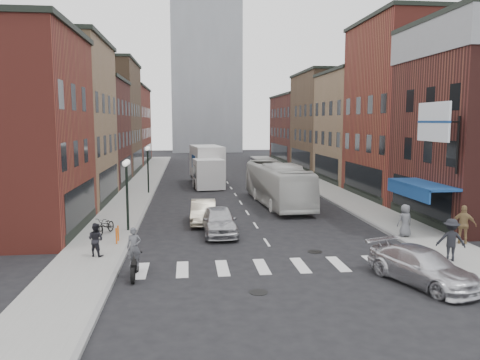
# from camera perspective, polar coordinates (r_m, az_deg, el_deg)

# --- Properties ---
(ground) EXTENTS (160.00, 160.00, 0.00)m
(ground) POSITION_cam_1_polar(r_m,az_deg,el_deg) (23.49, 3.70, -8.22)
(ground) COLOR black
(ground) RESTS_ON ground
(sidewalk_left) EXTENTS (3.00, 74.00, 0.15)m
(sidewalk_left) POSITION_cam_1_polar(r_m,az_deg,el_deg) (44.94, -12.07, -0.86)
(sidewalk_left) COLOR gray
(sidewalk_left) RESTS_ON ground
(sidewalk_right) EXTENTS (3.00, 74.00, 0.15)m
(sidewalk_right) POSITION_cam_1_polar(r_m,az_deg,el_deg) (46.44, 9.29, -0.54)
(sidewalk_right) COLOR gray
(sidewalk_right) RESTS_ON ground
(curb_left) EXTENTS (0.20, 74.00, 0.16)m
(curb_left) POSITION_cam_1_polar(r_m,az_deg,el_deg) (44.83, -10.16, -0.93)
(curb_left) COLOR gray
(curb_left) RESTS_ON ground
(curb_right) EXTENTS (0.20, 74.00, 0.16)m
(curb_right) POSITION_cam_1_polar(r_m,az_deg,el_deg) (46.06, 7.49, -0.66)
(curb_right) COLOR gray
(curb_right) RESTS_ON ground
(crosswalk_stripes) EXTENTS (12.00, 2.20, 0.01)m
(crosswalk_stripes) POSITION_cam_1_polar(r_m,az_deg,el_deg) (20.67, 5.17, -10.40)
(crosswalk_stripes) COLOR silver
(crosswalk_stripes) RESTS_ON ground
(bldg_left_mid_a) EXTENTS (10.30, 10.20, 12.30)m
(bldg_left_mid_a) POSITION_cam_1_polar(r_m,az_deg,el_deg) (37.92, -23.40, 6.47)
(bldg_left_mid_a) COLOR #9C7A56
(bldg_left_mid_a) RESTS_ON ground
(bldg_left_mid_b) EXTENTS (10.30, 10.20, 10.30)m
(bldg_left_mid_b) POSITION_cam_1_polar(r_m,az_deg,el_deg) (47.59, -19.83, 5.45)
(bldg_left_mid_b) COLOR #461D19
(bldg_left_mid_b) RESTS_ON ground
(bldg_left_far_a) EXTENTS (10.30, 12.20, 13.30)m
(bldg_left_far_a) POSITION_cam_1_polar(r_m,az_deg,el_deg) (58.34, -17.40, 7.26)
(bldg_left_far_a) COLOR brown
(bldg_left_far_a) RESTS_ON ground
(bldg_left_far_b) EXTENTS (10.30, 16.20, 11.30)m
(bldg_left_far_b) POSITION_cam_1_polar(r_m,az_deg,el_deg) (72.14, -15.25, 6.46)
(bldg_left_far_b) COLOR maroon
(bldg_left_far_b) RESTS_ON ground
(bldg_right_mid_a) EXTENTS (10.30, 10.20, 14.30)m
(bldg_right_mid_a) POSITION_cam_1_polar(r_m,az_deg,el_deg) (40.98, 21.45, 7.97)
(bldg_right_mid_a) COLOR maroon
(bldg_right_mid_a) RESTS_ON ground
(bldg_right_mid_b) EXTENTS (10.30, 10.20, 11.30)m
(bldg_right_mid_b) POSITION_cam_1_polar(r_m,az_deg,el_deg) (50.05, 16.02, 6.23)
(bldg_right_mid_b) COLOR #9C7A56
(bldg_right_mid_b) RESTS_ON ground
(bldg_right_far_a) EXTENTS (10.30, 12.20, 12.30)m
(bldg_right_far_a) POSITION_cam_1_polar(r_m,az_deg,el_deg) (60.36, 12.04, 6.94)
(bldg_right_far_a) COLOR brown
(bldg_right_far_a) RESTS_ON ground
(bldg_right_far_b) EXTENTS (10.30, 16.20, 10.30)m
(bldg_right_far_b) POSITION_cam_1_polar(r_m,az_deg,el_deg) (73.79, 8.58, 6.25)
(bldg_right_far_b) COLOR #461D19
(bldg_right_far_b) RESTS_ON ground
(awning_blue) EXTENTS (1.80, 5.00, 0.78)m
(awning_blue) POSITION_cam_1_polar(r_m,az_deg,el_deg) (28.19, 20.97, -0.64)
(awning_blue) COLOR navy
(awning_blue) RESTS_ON ground
(billboard_sign) EXTENTS (1.52, 3.00, 3.70)m
(billboard_sign) POSITION_cam_1_polar(r_m,az_deg,el_deg) (26.04, 22.67, 6.41)
(billboard_sign) COLOR black
(billboard_sign) RESTS_ON ground
(distant_tower) EXTENTS (14.00, 14.00, 50.00)m
(distant_tower) POSITION_cam_1_polar(r_m,az_deg,el_deg) (102.11, -4.24, 17.74)
(distant_tower) COLOR #9399A0
(distant_tower) RESTS_ON ground
(streetlamp_near) EXTENTS (0.32, 1.22, 4.11)m
(streetlamp_near) POSITION_cam_1_polar(r_m,az_deg,el_deg) (26.72, -13.64, -0.16)
(streetlamp_near) COLOR black
(streetlamp_near) RESTS_ON ground
(streetlamp_far) EXTENTS (0.32, 1.22, 4.11)m
(streetlamp_far) POSITION_cam_1_polar(r_m,az_deg,el_deg) (40.57, -11.18, 2.35)
(streetlamp_far) COLOR black
(streetlamp_far) RESTS_ON ground
(bike_rack) EXTENTS (0.08, 0.68, 0.80)m
(bike_rack) POSITION_cam_1_polar(r_m,az_deg,el_deg) (24.53, -14.73, -6.45)
(bike_rack) COLOR #D8590C
(bike_rack) RESTS_ON sidewalk_left
(box_truck) EXTENTS (3.40, 9.01, 3.80)m
(box_truck) POSITION_cam_1_polar(r_m,az_deg,el_deg) (45.72, -4.01, 1.69)
(box_truck) COLOR silver
(box_truck) RESTS_ON ground
(motorcycle_rider) EXTENTS (0.57, 2.03, 2.07)m
(motorcycle_rider) POSITION_cam_1_polar(r_m,az_deg,el_deg) (19.29, -12.76, -8.84)
(motorcycle_rider) COLOR black
(motorcycle_rider) RESTS_ON ground
(transit_bus) EXTENTS (3.39, 11.39, 3.13)m
(transit_bus) POSITION_cam_1_polar(r_m,az_deg,el_deg) (35.11, 4.60, -0.49)
(transit_bus) COLOR silver
(transit_bus) RESTS_ON ground
(sedan_left_near) EXTENTS (1.94, 4.54, 1.53)m
(sedan_left_near) POSITION_cam_1_polar(r_m,az_deg,el_deg) (25.93, -2.55, -5.00)
(sedan_left_near) COLOR #B4B5BA
(sedan_left_near) RESTS_ON ground
(sedan_left_far) EXTENTS (1.65, 4.31, 1.40)m
(sedan_left_far) POSITION_cam_1_polar(r_m,az_deg,el_deg) (28.84, -4.50, -3.90)
(sedan_left_far) COLOR beige
(sedan_left_far) RESTS_ON ground
(curb_car) EXTENTS (3.41, 5.06, 1.36)m
(curb_car) POSITION_cam_1_polar(r_m,az_deg,el_deg) (19.57, 21.32, -9.80)
(curb_car) COLOR silver
(curb_car) RESTS_ON ground
(parked_bicycle) EXTENTS (1.17, 1.89, 0.94)m
(parked_bicycle) POSITION_cam_1_polar(r_m,az_deg,el_deg) (26.42, -16.06, -5.37)
(parked_bicycle) COLOR black
(parked_bicycle) RESTS_ON sidewalk_left
(ped_left_solo) EXTENTS (0.85, 0.70, 1.53)m
(ped_left_solo) POSITION_cam_1_polar(r_m,az_deg,el_deg) (22.29, -17.19, -6.95)
(ped_left_solo) COLOR black
(ped_left_solo) RESTS_ON sidewalk_left
(ped_right_a) EXTENTS (1.34, 1.00, 1.87)m
(ped_right_a) POSITION_cam_1_polar(r_m,az_deg,el_deg) (22.58, 24.33, -6.65)
(ped_right_a) COLOR black
(ped_right_a) RESTS_ON sidewalk_right
(ped_right_b) EXTENTS (1.26, 1.12, 1.95)m
(ped_right_b) POSITION_cam_1_polar(r_m,az_deg,el_deg) (25.86, 25.62, -4.93)
(ped_right_b) COLOR olive
(ped_right_b) RESTS_ON sidewalk_right
(ped_right_c) EXTENTS (0.94, 0.71, 1.72)m
(ped_right_c) POSITION_cam_1_polar(r_m,az_deg,el_deg) (26.34, 19.48, -4.67)
(ped_right_c) COLOR #5C5E64
(ped_right_c) RESTS_ON sidewalk_right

